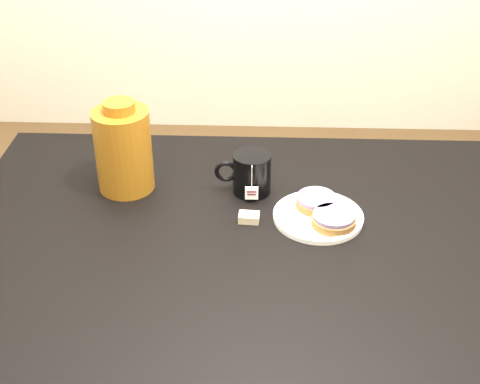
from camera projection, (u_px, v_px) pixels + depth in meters
The scene contains 7 objects.
table at pixel (274, 266), 1.47m from camera, with size 1.40×0.90×0.75m.
plate at pixel (318, 216), 1.47m from camera, with size 0.20×0.20×0.01m.
bagel_back at pixel (316, 202), 1.49m from camera, with size 0.11×0.11×0.03m.
bagel_front at pixel (334, 219), 1.43m from camera, with size 0.10×0.10×0.03m.
mug at pixel (251, 173), 1.54m from camera, with size 0.13×0.09×0.10m.
teabag_pouch at pixel (249, 217), 1.46m from camera, with size 0.04×0.03×0.02m, color #C6B793.
bagel_package at pixel (123, 149), 1.53m from camera, with size 0.15×0.15×0.22m.
Camera 1 is at (-0.03, -1.15, 1.59)m, focal length 50.00 mm.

